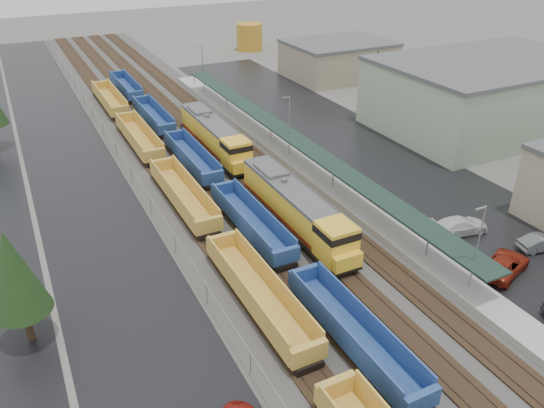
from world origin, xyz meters
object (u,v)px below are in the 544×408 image
at_px(locomotive_lead, 297,210).
at_px(locomotive_trail, 215,137).
at_px(parked_car_east_b, 504,265).
at_px(well_string_yellow, 215,237).
at_px(parked_car_east_e, 542,243).
at_px(well_string_blue, 251,222).
at_px(parked_car_east_c, 460,226).
at_px(storage_tank, 249,37).

height_order(locomotive_lead, locomotive_trail, same).
height_order(locomotive_trail, parked_car_east_b, locomotive_trail).
distance_m(locomotive_trail, parked_car_east_b, 36.90).
height_order(locomotive_lead, well_string_yellow, locomotive_lead).
bearing_deg(parked_car_east_e, well_string_yellow, 74.37).
relative_size(locomotive_trail, well_string_blue, 0.16).
bearing_deg(well_string_blue, parked_car_east_c, -26.88).
bearing_deg(parked_car_east_b, well_string_yellow, 35.71).
distance_m(locomotive_lead, parked_car_east_e, 22.18).
bearing_deg(storage_tank, parked_car_east_c, -100.61).
distance_m(locomotive_trail, well_string_yellow, 21.93).
distance_m(storage_tank, parked_car_east_e, 86.97).
relative_size(parked_car_east_b, parked_car_east_e, 1.32).
bearing_deg(well_string_yellow, parked_car_east_b, -35.29).
distance_m(storage_tank, parked_car_east_c, 82.28).
bearing_deg(locomotive_lead, locomotive_trail, 90.00).
bearing_deg(parked_car_east_b, parked_car_east_e, -98.88).
bearing_deg(parked_car_east_e, parked_car_east_b, 111.54).
bearing_deg(locomotive_lead, parked_car_east_b, -48.21).
bearing_deg(locomotive_trail, locomotive_lead, -90.00).
bearing_deg(parked_car_east_c, well_string_blue, 71.56).
distance_m(locomotive_lead, locomotive_trail, 21.00).
distance_m(parked_car_east_c, parked_car_east_e, 7.08).
height_order(locomotive_lead, storage_tank, storage_tank).
relative_size(locomotive_trail, storage_tank, 3.31).
distance_m(well_string_yellow, well_string_blue, 4.13).
bearing_deg(parked_car_east_e, well_string_blue, 68.41).
bearing_deg(storage_tank, locomotive_trail, -118.66).
bearing_deg(well_string_yellow, parked_car_east_c, -20.06).
xyz_separation_m(locomotive_trail, well_string_yellow, (-8.00, -20.39, -1.10)).
xyz_separation_m(locomotive_trail, parked_car_east_c, (13.59, -28.28, -1.49)).
bearing_deg(locomotive_trail, storage_tank, 61.34).
distance_m(locomotive_trail, storage_tank, 59.91).
relative_size(locomotive_lead, parked_car_east_e, 4.36).
height_order(well_string_blue, parked_car_east_e, well_string_blue).
xyz_separation_m(storage_tank, parked_car_east_e, (-10.63, -86.29, -2.15)).
bearing_deg(well_string_yellow, well_string_blue, 14.48).
distance_m(storage_tank, parked_car_east_b, 88.89).
height_order(well_string_yellow, parked_car_east_c, well_string_yellow).
bearing_deg(locomotive_trail, well_string_yellow, -111.42).
bearing_deg(well_string_blue, storage_tank, 65.53).
xyz_separation_m(parked_car_east_b, parked_car_east_c, (1.29, 6.48, 0.01)).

